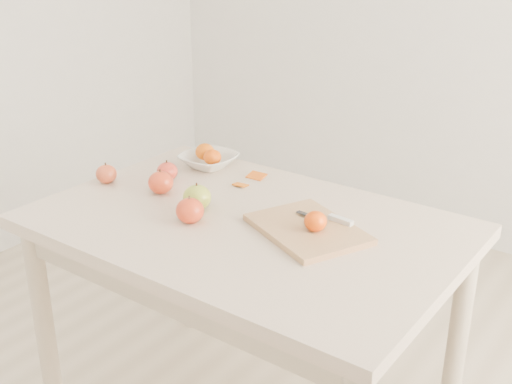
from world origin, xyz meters
The scene contains 14 objects.
table centered at (0.00, 0.00, 0.65)m, with size 1.20×0.80×0.75m.
cutting_board centered at (0.18, 0.04, 0.76)m, with size 0.31×0.23×0.02m, color tan.
board_tangerine centered at (0.21, 0.03, 0.80)m, with size 0.06×0.06×0.05m, color #DE4C07.
fruit_bowl centered at (-0.37, 0.28, 0.77)m, with size 0.19×0.19×0.05m, color white.
bowl_tangerine_near centered at (-0.39, 0.29, 0.80)m, with size 0.07×0.07×0.06m, color #D25007.
bowl_tangerine_far centered at (-0.34, 0.26, 0.80)m, with size 0.06×0.06×0.05m, color #E25107.
orange_peel_a centered at (-0.17, 0.29, 0.75)m, with size 0.06×0.04×0.00m, color #CB530E.
orange_peel_b centered at (-0.17, 0.20, 0.75)m, with size 0.04×0.04×0.00m, color orange.
paring_knife centered at (0.23, 0.11, 0.78)m, with size 0.17×0.05×0.01m.
apple_green centered at (-0.16, -0.02, 0.79)m, with size 0.08×0.08×0.08m, color olive.
apple_red_a centered at (-0.40, 0.10, 0.78)m, with size 0.07×0.07×0.06m, color maroon.
apple_red_e centered at (-0.12, -0.10, 0.79)m, with size 0.08×0.08×0.07m, color #A6161F.
apple_red_b centered at (-0.33, 0.00, 0.79)m, with size 0.08×0.08×0.07m, color #A70809.
apple_red_d centered at (-0.54, -0.04, 0.78)m, with size 0.07×0.07×0.06m, color maroon.
Camera 1 is at (1.00, -1.32, 1.52)m, focal length 45.00 mm.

